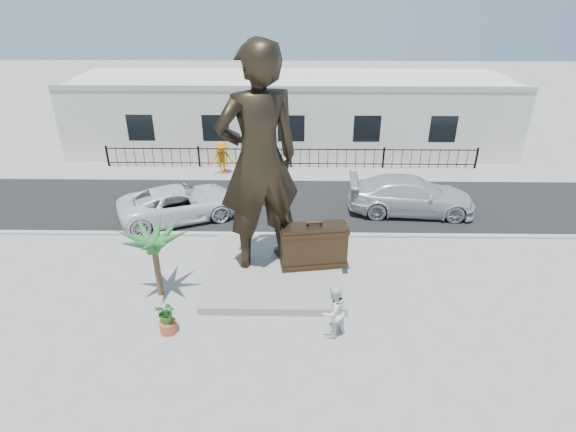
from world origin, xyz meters
name	(u,v)px	position (x,y,z in m)	size (l,w,h in m)	color
ground	(287,297)	(0.00, 0.00, 0.00)	(100.00, 100.00, 0.00)	#9E9991
street	(290,202)	(0.00, 8.00, 0.01)	(40.00, 7.00, 0.01)	black
curb	(289,235)	(0.00, 4.50, 0.06)	(40.00, 0.25, 0.12)	#A5A399
far_sidewalk	(291,172)	(0.00, 12.00, 0.01)	(40.00, 2.50, 0.02)	#9E9991
plinth	(275,270)	(-0.50, 1.50, 0.15)	(5.20, 5.20, 0.30)	gray
fence	(291,158)	(0.00, 12.80, 0.60)	(22.00, 0.10, 1.20)	black
building	(292,113)	(0.00, 17.00, 2.20)	(28.00, 7.00, 4.40)	silver
statue	(259,160)	(-1.06, 2.01, 4.54)	(3.09, 2.03, 8.47)	black
suitcase	(314,246)	(1.00, 1.68, 1.18)	(2.51, 0.80, 1.77)	#332415
tourist	(333,311)	(1.52, -1.99, 0.95)	(0.92, 0.72, 1.90)	white
car_white	(180,203)	(-5.18, 6.15, 0.80)	(2.61, 5.67, 1.57)	silver
car_silver	(412,195)	(5.91, 7.01, 0.89)	(2.46, 6.06, 1.76)	#B4B8B9
worker	(222,158)	(-3.93, 11.64, 0.99)	(1.26, 0.72, 1.94)	orange
palm_tree	(161,294)	(-4.65, 0.10, 0.00)	(1.80, 1.80, 3.20)	#215C27
planter	(168,327)	(-3.87, -1.94, 0.20)	(0.56, 0.56, 0.40)	#AB512D
shrub	(166,313)	(-3.87, -1.94, 0.78)	(0.69, 0.59, 0.76)	#2E6922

